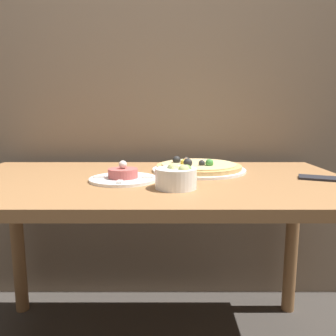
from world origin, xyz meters
TOP-DOWN VIEW (x-y plane):
  - back_wall at (0.00, 0.90)m, footprint 8.00×0.05m
  - dining_table at (0.00, 0.39)m, footprint 1.43×0.78m
  - pizza_plate at (0.19, 0.54)m, footprint 0.38×0.38m
  - tartare_plate at (-0.09, 0.35)m, footprint 0.23×0.23m
  - small_bowl at (0.09, 0.23)m, footprint 0.13×0.13m
  - napkin at (0.60, 0.37)m, footprint 0.15×0.12m

SIDE VIEW (x-z plane):
  - dining_table at x=0.00m, z-range 0.27..1.00m
  - napkin at x=0.60m, z-range 0.73..0.74m
  - tartare_plate at x=-0.09m, z-range 0.71..0.78m
  - pizza_plate at x=0.19m, z-range 0.71..0.77m
  - small_bowl at x=0.09m, z-range 0.72..0.80m
  - back_wall at x=0.00m, z-range 0.00..2.60m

